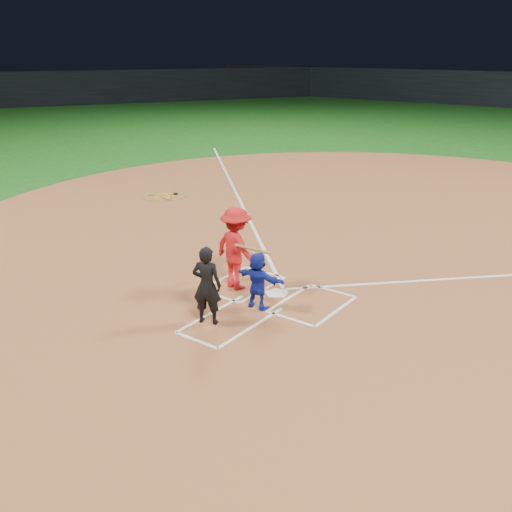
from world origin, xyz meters
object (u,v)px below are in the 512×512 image
Objects in this scene: on_deck_circle at (165,196)px; catcher at (258,281)px; home_plate at (276,293)px; umpire at (207,285)px; batter_at_plate at (236,248)px.

catcher is (8.74, -5.89, 0.64)m from on_deck_circle.
umpire reaches higher than home_plate.
home_plate is at bearing -30.15° from on_deck_circle.
on_deck_circle is 9.36m from batter_at_plate.
batter_at_plate is at bearing -30.02° from catcher.
batter_at_plate is (-1.08, 0.62, 0.34)m from catcher.
umpire is at bearing 81.00° from home_plate.
batter_at_plate reaches higher than umpire.
on_deck_circle is at bearing -30.15° from home_plate.
on_deck_circle is at bearing -62.45° from umpire.
batter_at_plate reaches higher than on_deck_circle.
home_plate is 2.25m from umpire.
home_plate is at bearing -121.03° from umpire.
catcher is at bearing -29.74° from batter_at_plate.
catcher is at bearing 96.35° from home_plate.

